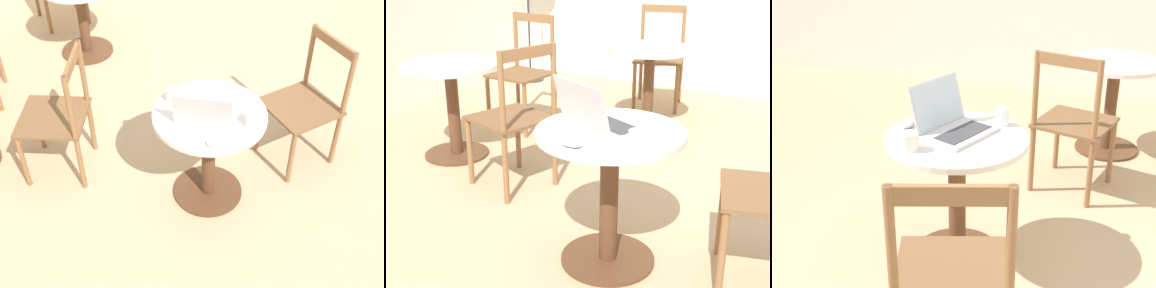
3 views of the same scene
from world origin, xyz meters
TOP-DOWN VIEW (x-y plane):
  - ground_plane at (0.00, 0.00)m, footprint 16.00×16.00m
  - cafe_table_near at (-0.19, 0.24)m, footprint 0.71×0.71m
  - cafe_table_mid at (1.80, 0.91)m, footprint 0.71×0.71m
  - cafe_table_far at (0.49, 1.90)m, footprint 0.71×0.71m
  - chair_mid_right at (2.50, 1.11)m, footprint 0.55×0.55m
  - chair_far_right at (1.32, 1.87)m, footprint 0.47×0.47m
  - chair_far_front at (0.28, 1.17)m, footprint 0.55×0.55m
  - laptop at (-0.23, 0.29)m, footprint 0.41×0.44m
  - mouse at (-0.47, 0.29)m, footprint 0.06×0.10m
  - mug at (-0.35, 0.03)m, footprint 0.12×0.08m
  - drinking_glass at (-0.01, 0.45)m, footprint 0.07×0.07m

SIDE VIEW (x-z plane):
  - ground_plane at x=0.00m, z-range 0.00..0.00m
  - chair_mid_right at x=2.50m, z-range 0.00..0.95m
  - chair_far_right at x=1.32m, z-range 0.00..0.95m
  - chair_far_front at x=0.28m, z-range 0.00..0.95m
  - cafe_table_near at x=-0.19m, z-range 0.14..0.85m
  - cafe_table_mid at x=1.80m, z-range 0.14..0.85m
  - cafe_table_far at x=0.49m, z-range 0.14..0.85m
  - mouse at x=-0.47m, z-range 0.71..0.74m
  - mug at x=-0.35m, z-range 0.71..0.79m
  - drinking_glass at x=-0.01m, z-range 0.71..0.80m
  - laptop at x=-0.23m, z-range 0.63..0.88m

